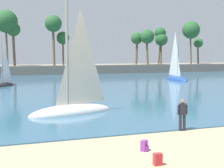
{
  "coord_description": "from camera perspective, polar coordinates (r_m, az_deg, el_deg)",
  "views": [
    {
      "loc": [
        -7.0,
        -5.92,
        3.97
      ],
      "look_at": [
        -0.76,
        11.42,
        2.33
      ],
      "focal_mm": 52.92,
      "sensor_mm": 36.0,
      "label": 1
    }
  ],
  "objects": [
    {
      "name": "sailboat_toward_headland",
      "position": [
        43.58,
        -18.15,
        0.38
      ],
      "size": [
        3.42,
        4.04,
        5.95
      ],
      "color": "black",
      "rests_on": "sea"
    },
    {
      "name": "sailboat_far_left",
      "position": [
        52.41,
        11.05,
        1.63
      ],
      "size": [
        2.45,
        6.6,
        9.38
      ],
      "color": "#234793",
      "rests_on": "sea"
    },
    {
      "name": "sea",
      "position": [
        61.68,
        -13.24,
        1.28
      ],
      "size": [
        220.0,
        92.73,
        0.06
      ],
      "primitive_type": "cube",
      "color": "#33607F",
      "rests_on": "ground"
    },
    {
      "name": "backpack_spare",
      "position": [
        13.95,
        5.62,
        -10.6
      ],
      "size": [
        0.37,
        0.37,
        0.44
      ],
      "color": "purple",
      "rests_on": "ground"
    },
    {
      "name": "backpack_by_trailer",
      "position": [
        12.29,
        7.88,
        -12.8
      ],
      "size": [
        0.31,
        0.28,
        0.44
      ],
      "color": "red",
      "rests_on": "ground"
    },
    {
      "name": "palm_headland",
      "position": [
        67.99,
        -13.12,
        4.4
      ],
      "size": [
        118.71,
        6.14,
        12.73
      ],
      "color": "slate",
      "rests_on": "ground"
    },
    {
      "name": "sailboat_near_shore",
      "position": [
        22.39,
        -6.68,
        -2.96
      ],
      "size": [
        6.35,
        3.33,
        8.82
      ],
      "color": "white",
      "rests_on": "sea"
    },
    {
      "name": "person_at_waterline",
      "position": [
        17.68,
        12.07,
        -5.06
      ],
      "size": [
        0.54,
        0.25,
        1.67
      ],
      "color": "#23232D",
      "rests_on": "ground"
    }
  ]
}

